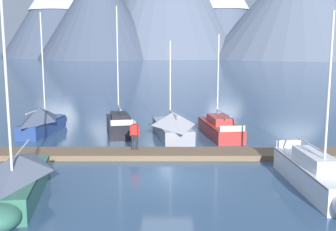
{
  "coord_description": "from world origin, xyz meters",
  "views": [
    {
      "loc": [
        0.04,
        -18.97,
        6.17
      ],
      "look_at": [
        0.0,
        6.0,
        2.0
      ],
      "focal_mm": 44.89,
      "sensor_mm": 36.0,
      "label": 1
    }
  ],
  "objects_px": {
    "sailboat_mid_dock_port": "(120,123)",
    "person_on_dock": "(135,133)",
    "sailboat_far_berth": "(219,127)",
    "sailboat_outer_slip": "(318,178)",
    "sailboat_second_berth": "(17,180)",
    "sailboat_nearest_berth": "(44,120)",
    "sailboat_mid_dock_starboard": "(172,124)"
  },
  "relations": [
    {
      "from": "sailboat_mid_dock_starboard",
      "to": "sailboat_far_berth",
      "type": "bearing_deg",
      "value": 9.3
    },
    {
      "from": "sailboat_mid_dock_port",
      "to": "sailboat_mid_dock_starboard",
      "type": "relative_size",
      "value": 1.22
    },
    {
      "from": "sailboat_far_berth",
      "to": "person_on_dock",
      "type": "bearing_deg",
      "value": -135.27
    },
    {
      "from": "sailboat_far_berth",
      "to": "sailboat_outer_slip",
      "type": "bearing_deg",
      "value": -76.7
    },
    {
      "from": "sailboat_mid_dock_port",
      "to": "person_on_dock",
      "type": "bearing_deg",
      "value": -75.77
    },
    {
      "from": "sailboat_mid_dock_port",
      "to": "sailboat_nearest_berth",
      "type": "bearing_deg",
      "value": -175.53
    },
    {
      "from": "sailboat_nearest_berth",
      "to": "sailboat_mid_dock_starboard",
      "type": "xyz_separation_m",
      "value": [
        9.14,
        -1.21,
        -0.08
      ]
    },
    {
      "from": "sailboat_nearest_berth",
      "to": "sailboat_mid_dock_port",
      "type": "relative_size",
      "value": 0.95
    },
    {
      "from": "sailboat_far_berth",
      "to": "person_on_dock",
      "type": "xyz_separation_m",
      "value": [
        -5.44,
        -5.39,
        0.69
      ]
    },
    {
      "from": "sailboat_mid_dock_port",
      "to": "sailboat_outer_slip",
      "type": "bearing_deg",
      "value": -52.41
    },
    {
      "from": "person_on_dock",
      "to": "sailboat_far_berth",
      "type": "bearing_deg",
      "value": 44.73
    },
    {
      "from": "sailboat_second_berth",
      "to": "sailboat_far_berth",
      "type": "relative_size",
      "value": 1.25
    },
    {
      "from": "sailboat_nearest_berth",
      "to": "sailboat_outer_slip",
      "type": "distance_m",
      "value": 19.61
    },
    {
      "from": "sailboat_far_berth",
      "to": "sailboat_outer_slip",
      "type": "relative_size",
      "value": 0.9
    },
    {
      "from": "sailboat_second_berth",
      "to": "person_on_dock",
      "type": "relative_size",
      "value": 5.13
    },
    {
      "from": "sailboat_second_berth",
      "to": "sailboat_mid_dock_port",
      "type": "xyz_separation_m",
      "value": [
        2.57,
        13.61,
        -0.19
      ]
    },
    {
      "from": "sailboat_mid_dock_port",
      "to": "person_on_dock",
      "type": "height_order",
      "value": "sailboat_mid_dock_port"
    },
    {
      "from": "sailboat_mid_dock_port",
      "to": "sailboat_far_berth",
      "type": "bearing_deg",
      "value": -8.72
    },
    {
      "from": "sailboat_mid_dock_port",
      "to": "sailboat_far_berth",
      "type": "height_order",
      "value": "sailboat_mid_dock_port"
    },
    {
      "from": "sailboat_second_berth",
      "to": "sailboat_outer_slip",
      "type": "relative_size",
      "value": 1.12
    },
    {
      "from": "sailboat_mid_dock_port",
      "to": "sailboat_mid_dock_starboard",
      "type": "bearing_deg",
      "value": -23.26
    },
    {
      "from": "sailboat_nearest_berth",
      "to": "sailboat_second_berth",
      "type": "bearing_deg",
      "value": -78.06
    },
    {
      "from": "sailboat_outer_slip",
      "to": "sailboat_second_berth",
      "type": "bearing_deg",
      "value": -176.26
    },
    {
      "from": "sailboat_nearest_berth",
      "to": "sailboat_outer_slip",
      "type": "height_order",
      "value": "sailboat_nearest_berth"
    },
    {
      "from": "sailboat_far_berth",
      "to": "person_on_dock",
      "type": "relative_size",
      "value": 4.1
    },
    {
      "from": "sailboat_mid_dock_starboard",
      "to": "sailboat_far_berth",
      "type": "distance_m",
      "value": 3.35
    },
    {
      "from": "sailboat_mid_dock_starboard",
      "to": "sailboat_outer_slip",
      "type": "relative_size",
      "value": 0.94
    },
    {
      "from": "sailboat_nearest_berth",
      "to": "sailboat_outer_slip",
      "type": "bearing_deg",
      "value": -39.14
    },
    {
      "from": "sailboat_second_berth",
      "to": "sailboat_far_berth",
      "type": "bearing_deg",
      "value": 52.38
    },
    {
      "from": "sailboat_mid_dock_port",
      "to": "sailboat_far_berth",
      "type": "distance_m",
      "value": 7.17
    },
    {
      "from": "sailboat_mid_dock_starboard",
      "to": "sailboat_outer_slip",
      "type": "height_order",
      "value": "sailboat_outer_slip"
    },
    {
      "from": "sailboat_second_berth",
      "to": "person_on_dock",
      "type": "bearing_deg",
      "value": 59.45
    }
  ]
}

